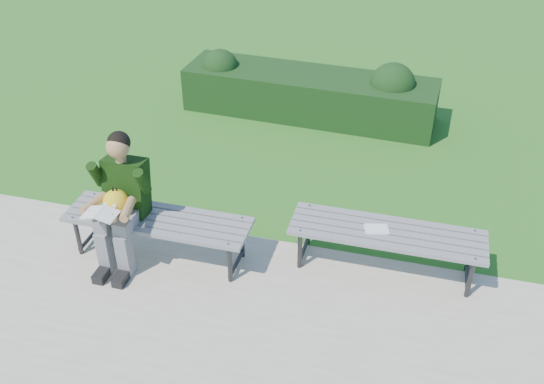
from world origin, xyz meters
TOP-DOWN VIEW (x-y plane):
  - ground at (0.00, 0.00)m, footprint 80.00×80.00m
  - walkway at (0.00, -1.75)m, footprint 30.00×3.50m
  - hedge at (0.23, 2.94)m, footprint 3.53×1.06m
  - bench_left at (-0.54, -0.52)m, footprint 1.80×0.50m
  - bench_right at (1.60, -0.15)m, footprint 1.80×0.50m
  - seated_boy at (-0.84, -0.61)m, footprint 0.56×0.76m
  - paper_sheet at (1.50, -0.15)m, footprint 0.25×0.21m

SIDE VIEW (x-z plane):
  - ground at x=0.00m, z-range 0.00..0.00m
  - walkway at x=0.00m, z-range 0.00..0.02m
  - hedge at x=0.23m, z-range -0.09..0.78m
  - bench_left at x=-0.54m, z-range 0.19..0.64m
  - bench_right at x=1.60m, z-range 0.19..0.64m
  - paper_sheet at x=1.50m, z-range 0.47..0.48m
  - seated_boy at x=-0.84m, z-range 0.06..1.37m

